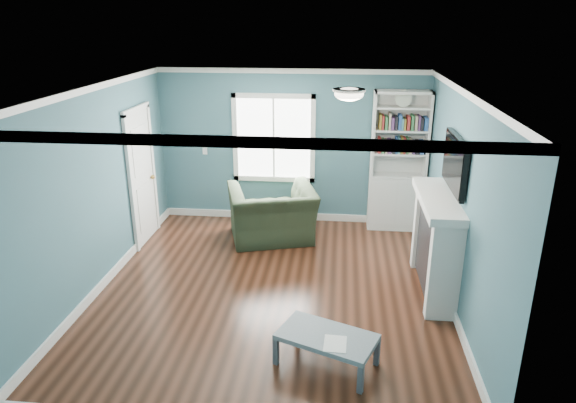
# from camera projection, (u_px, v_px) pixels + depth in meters

# --- Properties ---
(floor) EXTENTS (5.00, 5.00, 0.00)m
(floor) POSITION_uv_depth(u_px,v_px,m) (273.00, 288.00, 6.77)
(floor) COLOR black
(floor) RESTS_ON ground
(room_walls) EXTENTS (5.00, 5.00, 5.00)m
(room_walls) POSITION_uv_depth(u_px,v_px,m) (272.00, 174.00, 6.23)
(room_walls) COLOR #3B656F
(room_walls) RESTS_ON ground
(trim) EXTENTS (4.50, 5.00, 2.60)m
(trim) POSITION_uv_depth(u_px,v_px,m) (272.00, 200.00, 6.35)
(trim) COLOR white
(trim) RESTS_ON ground
(window) EXTENTS (1.40, 0.06, 1.50)m
(window) POSITION_uv_depth(u_px,v_px,m) (274.00, 138.00, 8.63)
(window) COLOR white
(window) RESTS_ON room_walls
(bookshelf) EXTENTS (0.90, 0.35, 2.31)m
(bookshelf) POSITION_uv_depth(u_px,v_px,m) (397.00, 175.00, 8.44)
(bookshelf) COLOR silver
(bookshelf) RESTS_ON ground
(fireplace) EXTENTS (0.44, 1.58, 1.30)m
(fireplace) POSITION_uv_depth(u_px,v_px,m) (436.00, 245.00, 6.54)
(fireplace) COLOR black
(fireplace) RESTS_ON ground
(tv) EXTENTS (0.06, 1.10, 0.65)m
(tv) POSITION_uv_depth(u_px,v_px,m) (455.00, 163.00, 6.16)
(tv) COLOR black
(tv) RESTS_ON fireplace
(door) EXTENTS (0.12, 0.98, 2.17)m
(door) POSITION_uv_depth(u_px,v_px,m) (142.00, 175.00, 7.93)
(door) COLOR silver
(door) RESTS_ON ground
(ceiling_fixture) EXTENTS (0.38, 0.38, 0.15)m
(ceiling_fixture) POSITION_uv_depth(u_px,v_px,m) (349.00, 93.00, 5.91)
(ceiling_fixture) COLOR white
(ceiling_fixture) RESTS_ON room_walls
(light_switch) EXTENTS (0.08, 0.01, 0.12)m
(light_switch) POSITION_uv_depth(u_px,v_px,m) (205.00, 151.00, 8.83)
(light_switch) COLOR white
(light_switch) RESTS_ON room_walls
(recliner) EXTENTS (1.50, 1.19, 1.15)m
(recliner) POSITION_uv_depth(u_px,v_px,m) (272.00, 205.00, 8.09)
(recliner) COLOR black
(recliner) RESTS_ON ground
(coffee_table) EXTENTS (1.10, 0.86, 0.35)m
(coffee_table) POSITION_uv_depth(u_px,v_px,m) (327.00, 339.00, 5.20)
(coffee_table) COLOR #444952
(coffee_table) RESTS_ON ground
(paper_sheet) EXTENTS (0.23, 0.29, 0.00)m
(paper_sheet) POSITION_uv_depth(u_px,v_px,m) (335.00, 344.00, 5.04)
(paper_sheet) COLOR white
(paper_sheet) RESTS_ON coffee_table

